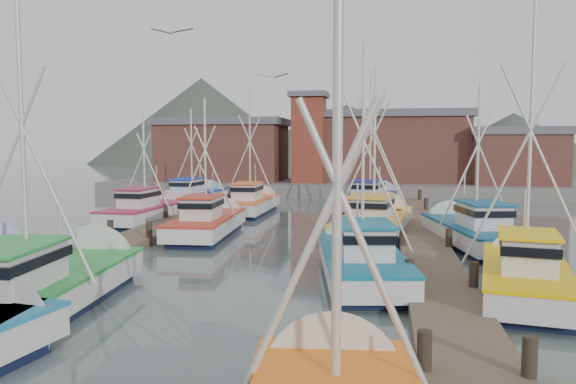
% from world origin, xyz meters
% --- Properties ---
extents(ground, '(260.00, 260.00, 0.00)m').
position_xyz_m(ground, '(0.00, 0.00, 0.00)').
color(ground, '#44524F').
rests_on(ground, ground).
extents(dock_left, '(2.30, 46.00, 1.50)m').
position_xyz_m(dock_left, '(-7.00, 4.04, 0.21)').
color(dock_left, '#4C3F2F').
rests_on(dock_left, ground).
extents(dock_right, '(2.30, 46.00, 1.50)m').
position_xyz_m(dock_right, '(7.00, 4.04, 0.21)').
color(dock_right, '#4C3F2F').
rests_on(dock_right, ground).
extents(quay, '(44.00, 16.00, 1.20)m').
position_xyz_m(quay, '(0.00, 37.00, 0.60)').
color(quay, slate).
rests_on(quay, ground).
extents(shed_left, '(12.72, 8.48, 6.20)m').
position_xyz_m(shed_left, '(-11.00, 35.00, 4.34)').
color(shed_left, brown).
rests_on(shed_left, quay).
extents(shed_center, '(14.84, 9.54, 6.90)m').
position_xyz_m(shed_center, '(6.00, 37.00, 4.69)').
color(shed_center, brown).
rests_on(shed_center, quay).
extents(shed_right, '(8.48, 6.36, 5.20)m').
position_xyz_m(shed_right, '(17.00, 34.00, 3.84)').
color(shed_right, brown).
rests_on(shed_right, quay).
extents(lookout_tower, '(3.60, 3.60, 8.50)m').
position_xyz_m(lookout_tower, '(-2.00, 33.00, 5.55)').
color(lookout_tower, maroon).
rests_on(lookout_tower, quay).
extents(distant_hills, '(175.00, 140.00, 42.00)m').
position_xyz_m(distant_hills, '(-12.76, 122.59, 0.00)').
color(distant_hills, '#3F4B3E').
rests_on(distant_hills, ground).
extents(boat_4, '(4.01, 10.41, 9.77)m').
position_xyz_m(boat_4, '(-4.80, -5.36, 0.68)').
color(boat_4, '#0F1832').
rests_on(boat_4, ground).
extents(boat_5, '(3.98, 8.99, 9.16)m').
position_xyz_m(boat_5, '(4.31, 0.20, 0.68)').
color(boat_5, '#0F1832').
rests_on(boat_5, ground).
extents(boat_7, '(3.84, 8.33, 9.86)m').
position_xyz_m(boat_7, '(9.68, -1.27, 0.69)').
color(boat_7, '#0F1832').
rests_on(boat_7, ground).
extents(boat_8, '(3.23, 8.78, 7.95)m').
position_xyz_m(boat_8, '(-4.09, 8.46, 0.68)').
color(boat_8, '#0F1832').
rests_on(boat_8, ground).
extents(boat_9, '(4.47, 10.44, 9.91)m').
position_xyz_m(boat_9, '(4.74, 10.44, 0.68)').
color(boat_9, '#0F1832').
rests_on(boat_9, ground).
extents(boat_10, '(3.19, 8.73, 7.57)m').
position_xyz_m(boat_10, '(-9.32, 12.77, 0.68)').
color(boat_10, '#0F1832').
rests_on(boat_10, ground).
extents(boat_11, '(4.54, 9.40, 8.53)m').
position_xyz_m(boat_11, '(9.30, 7.76, 0.68)').
color(boat_11, '#0F1832').
rests_on(boat_11, ground).
extents(boat_12, '(3.66, 8.49, 9.25)m').
position_xyz_m(boat_12, '(-4.03, 18.22, 0.68)').
color(boat_12, '#0F1832').
rests_on(boat_12, ground).
extents(boat_13, '(4.60, 10.26, 11.29)m').
position_xyz_m(boat_13, '(4.24, 22.32, 0.69)').
color(boat_13, '#0F1832').
rests_on(boat_13, ground).
extents(boat_14, '(3.48, 9.12, 8.33)m').
position_xyz_m(boat_14, '(-9.57, 22.07, 0.68)').
color(boat_14, '#0F1832').
rests_on(boat_14, ground).
extents(gull_near, '(1.55, 0.65, 0.24)m').
position_xyz_m(gull_near, '(-2.39, -0.80, 8.92)').
color(gull_near, gray).
rests_on(gull_near, ground).
extents(gull_far, '(1.55, 0.65, 0.24)m').
position_xyz_m(gull_far, '(-0.10, 6.06, 8.10)').
color(gull_far, gray).
rests_on(gull_far, ground).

